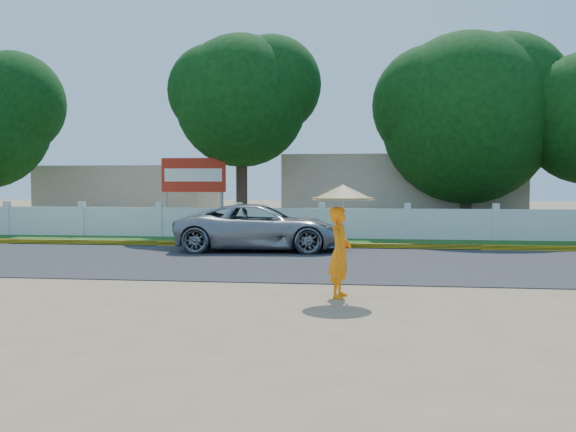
{
  "coord_description": "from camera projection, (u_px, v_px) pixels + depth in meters",
  "views": [
    {
      "loc": [
        1.79,
        -11.54,
        2.02
      ],
      "look_at": [
        0.0,
        2.0,
        1.3
      ],
      "focal_mm": 40.0,
      "sensor_mm": 36.0,
      "label": 1
    }
  ],
  "objects": [
    {
      "name": "ground",
      "position": [
        274.0,
        292.0,
        11.76
      ],
      "size": [
        120.0,
        120.0,
        0.0
      ],
      "primitive_type": "plane",
      "color": "#9E8460",
      "rests_on": "ground"
    },
    {
      "name": "road",
      "position": [
        301.0,
        262.0,
        16.22
      ],
      "size": [
        60.0,
        7.0,
        0.02
      ],
      "primitive_type": "cube",
      "color": "#38383A",
      "rests_on": "ground"
    },
    {
      "name": "grass_verge",
      "position": [
        318.0,
        242.0,
        21.41
      ],
      "size": [
        60.0,
        3.5,
        0.03
      ],
      "primitive_type": "cube",
      "color": "#2D601E",
      "rests_on": "ground"
    },
    {
      "name": "curb",
      "position": [
        314.0,
        245.0,
        19.73
      ],
      "size": [
        40.0,
        0.18,
        0.16
      ],
      "primitive_type": "cube",
      "color": "yellow",
      "rests_on": "ground"
    },
    {
      "name": "fence",
      "position": [
        322.0,
        224.0,
        22.82
      ],
      "size": [
        40.0,
        0.1,
        1.1
      ],
      "primitive_type": "cube",
      "color": "silver",
      "rests_on": "ground"
    },
    {
      "name": "building_near",
      "position": [
        399.0,
        192.0,
        29.11
      ],
      "size": [
        10.0,
        6.0,
        3.2
      ],
      "primitive_type": "cube",
      "color": "#B7AD99",
      "rests_on": "ground"
    },
    {
      "name": "building_far",
      "position": [
        133.0,
        195.0,
        31.8
      ],
      "size": [
        8.0,
        5.0,
        2.8
      ],
      "primitive_type": "cube",
      "color": "#B7AD99",
      "rests_on": "ground"
    },
    {
      "name": "vehicle",
      "position": [
        261.0,
        227.0,
        18.88
      ],
      "size": [
        5.15,
        2.7,
        1.38
      ],
      "primitive_type": "imported",
      "rotation": [
        0.0,
        0.0,
        1.65
      ],
      "color": "#919498",
      "rests_on": "ground"
    },
    {
      "name": "monk_with_parasol",
      "position": [
        341.0,
        224.0,
        11.17
      ],
      "size": [
        1.09,
        1.09,
        1.98
      ],
      "color": "orange",
      "rests_on": "ground"
    },
    {
      "name": "billboard",
      "position": [
        194.0,
        179.0,
        24.48
      ],
      "size": [
        2.5,
        0.13,
        2.95
      ],
      "color": "gray",
      "rests_on": "ground"
    },
    {
      "name": "tree_row",
      "position": [
        395.0,
        112.0,
        24.82
      ],
      "size": [
        35.34,
        7.43,
        8.1
      ],
      "color": "#473828",
      "rests_on": "ground"
    }
  ]
}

